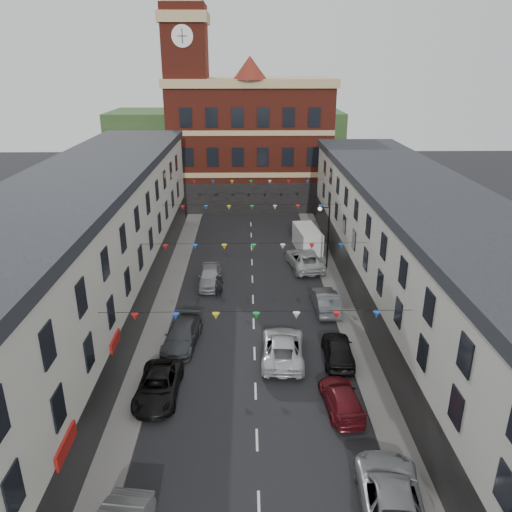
{
  "coord_description": "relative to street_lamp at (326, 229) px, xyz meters",
  "views": [
    {
      "loc": [
        -0.41,
        -28.0,
        17.65
      ],
      "look_at": [
        0.24,
        8.05,
        3.71
      ],
      "focal_mm": 35.0,
      "sensor_mm": 36.0,
      "label": 1
    }
  ],
  "objects": [
    {
      "name": "car_left_d",
      "position": [
        -11.37,
        -12.79,
        -3.17
      ],
      "size": [
        2.61,
        5.26,
        1.47
      ],
      "primitive_type": "imported",
      "rotation": [
        0.0,
        0.0,
        -0.11
      ],
      "color": "#373A3E",
      "rests_on": "ground"
    },
    {
      "name": "distant_hill",
      "position": [
        -10.55,
        48.0,
        1.1
      ],
      "size": [
        40.0,
        14.0,
        10.0
      ],
      "primitive_type": "cube",
      "color": "#264420",
      "rests_on": "ground"
    },
    {
      "name": "clock_tower",
      "position": [
        -14.05,
        21.0,
        11.03
      ],
      "size": [
        5.6,
        5.6,
        30.0
      ],
      "color": "maroon",
      "rests_on": "ground"
    },
    {
      "name": "car_left_c",
      "position": [
        -12.05,
        -18.39,
        -3.21
      ],
      "size": [
        2.39,
        5.03,
        1.38
      ],
      "primitive_type": "imported",
      "rotation": [
        0.0,
        0.0,
        -0.02
      ],
      "color": "black",
      "rests_on": "ground"
    },
    {
      "name": "car_right_d",
      "position": [
        -1.27,
        -14.89,
        -3.13
      ],
      "size": [
        2.06,
        4.63,
        1.54
      ],
      "primitive_type": "imported",
      "rotation": [
        0.0,
        0.0,
        3.09
      ],
      "color": "black",
      "rests_on": "ground"
    },
    {
      "name": "white_van",
      "position": [
        -0.95,
        5.26,
        -2.75
      ],
      "size": [
        2.63,
        5.42,
        2.31
      ],
      "primitive_type": "cube",
      "rotation": [
        0.0,
        0.0,
        0.12
      ],
      "color": "white",
      "rests_on": "ground"
    },
    {
      "name": "street_lamp",
      "position": [
        0.0,
        0.0,
        0.0
      ],
      "size": [
        1.1,
        0.36,
        6.0
      ],
      "color": "black",
      "rests_on": "ground"
    },
    {
      "name": "car_right_c",
      "position": [
        -1.9,
        -19.62,
        -3.24
      ],
      "size": [
        2.19,
        4.68,
        1.32
      ],
      "primitive_type": "imported",
      "rotation": [
        0.0,
        0.0,
        3.22
      ],
      "color": "maroon",
      "rests_on": "ground"
    },
    {
      "name": "terrace_left",
      "position": [
        -18.33,
        -13.0,
        1.44
      ],
      "size": [
        8.4,
        56.0,
        10.7
      ],
      "color": "beige",
      "rests_on": "ground"
    },
    {
      "name": "car_right_b",
      "position": [
        -1.05,
        -26.36,
        -3.11
      ],
      "size": [
        3.26,
        5.99,
        1.59
      ],
      "primitive_type": "imported",
      "rotation": [
        0.0,
        0.0,
        3.03
      ],
      "color": "gray",
      "rests_on": "ground"
    },
    {
      "name": "pavement_left",
      "position": [
        -13.45,
        -12.0,
        -3.83
      ],
      "size": [
        1.8,
        64.0,
        0.15
      ],
      "primitive_type": "cube",
      "color": "#605E5B",
      "rests_on": "ground"
    },
    {
      "name": "car_right_f",
      "position": [
        -1.71,
        0.57,
        -3.08
      ],
      "size": [
        3.47,
        6.23,
        1.65
      ],
      "primitive_type": "imported",
      "rotation": [
        0.0,
        0.0,
        3.27
      ],
      "color": "#AFB2B4",
      "rests_on": "ground"
    },
    {
      "name": "pavement_right",
      "position": [
        0.35,
        -12.0,
        -3.83
      ],
      "size": [
        1.8,
        64.0,
        0.15
      ],
      "primitive_type": "cube",
      "color": "#605E5B",
      "rests_on": "ground"
    },
    {
      "name": "ground",
      "position": [
        -6.55,
        -14.0,
        -3.9
      ],
      "size": [
        160.0,
        160.0,
        0.0
      ],
      "primitive_type": "plane",
      "color": "black",
      "rests_on": "ground"
    },
    {
      "name": "terrace_right",
      "position": [
        5.23,
        -13.0,
        0.95
      ],
      "size": [
        8.4,
        56.0,
        9.7
      ],
      "color": "beige",
      "rests_on": "ground"
    },
    {
      "name": "car_left_e",
      "position": [
        -10.15,
        -3.11,
        -3.08
      ],
      "size": [
        2.15,
        4.92,
        1.65
      ],
      "primitive_type": "imported",
      "rotation": [
        0.0,
        0.0,
        0.04
      ],
      "color": "#919399",
      "rests_on": "ground"
    },
    {
      "name": "car_right_e",
      "position": [
        -1.05,
        -7.92,
        -3.12
      ],
      "size": [
        1.77,
        4.8,
        1.57
      ],
      "primitive_type": "imported",
      "rotation": [
        0.0,
        0.0,
        3.17
      ],
      "color": "#555A5D",
      "rests_on": "ground"
    },
    {
      "name": "civic_building",
      "position": [
        -6.55,
        23.95,
        4.23
      ],
      "size": [
        20.6,
        13.3,
        18.5
      ],
      "color": "maroon",
      "rests_on": "ground"
    },
    {
      "name": "moving_car",
      "position": [
        -4.75,
        -14.58,
        -3.12
      ],
      "size": [
        2.99,
        5.83,
        1.57
      ],
      "primitive_type": "imported",
      "rotation": [
        0.0,
        0.0,
        3.07
      ],
      "color": "silver",
      "rests_on": "ground"
    },
    {
      "name": "pedestrian",
      "position": [
        -9.29,
        -5.67,
        -2.93
      ],
      "size": [
        0.83,
        0.7,
        1.95
      ],
      "primitive_type": "imported",
      "rotation": [
        0.0,
        0.0,
        0.4
      ],
      "color": "black",
      "rests_on": "ground"
    }
  ]
}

